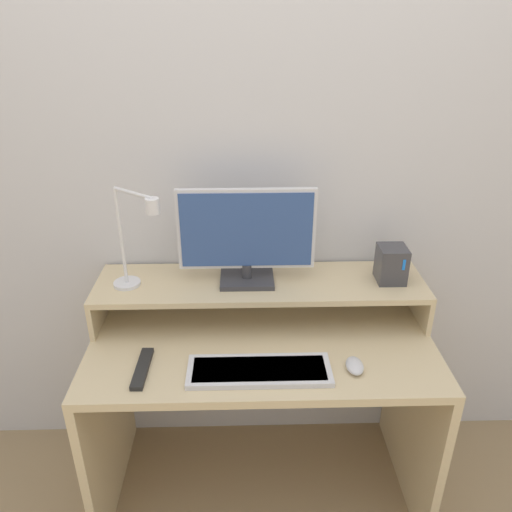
{
  "coord_description": "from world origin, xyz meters",
  "views": [
    {
      "loc": [
        -0.06,
        -1.14,
        1.76
      ],
      "look_at": [
        -0.02,
        0.34,
        1.04
      ],
      "focal_mm": 35.0,
      "sensor_mm": 36.0,
      "label": 1
    }
  ],
  "objects_px": {
    "router_dock": "(391,264)",
    "mouse": "(355,366)",
    "desk_lamp": "(134,243)",
    "keyboard": "(259,370)",
    "remote_control": "(142,368)",
    "monitor": "(247,236)"
  },
  "relations": [
    {
      "from": "router_dock",
      "to": "mouse",
      "type": "bearing_deg",
      "value": -119.71
    },
    {
      "from": "desk_lamp",
      "to": "keyboard",
      "type": "distance_m",
      "value": 0.6
    },
    {
      "from": "keyboard",
      "to": "remote_control",
      "type": "bearing_deg",
      "value": 176.51
    },
    {
      "from": "desk_lamp",
      "to": "router_dock",
      "type": "height_order",
      "value": "desk_lamp"
    },
    {
      "from": "desk_lamp",
      "to": "mouse",
      "type": "height_order",
      "value": "desk_lamp"
    },
    {
      "from": "keyboard",
      "to": "remote_control",
      "type": "xyz_separation_m",
      "value": [
        -0.38,
        0.02,
        -0.0
      ]
    },
    {
      "from": "remote_control",
      "to": "monitor",
      "type": "bearing_deg",
      "value": 42.33
    },
    {
      "from": "remote_control",
      "to": "mouse",
      "type": "bearing_deg",
      "value": -1.26
    },
    {
      "from": "monitor",
      "to": "keyboard",
      "type": "height_order",
      "value": "monitor"
    },
    {
      "from": "mouse",
      "to": "desk_lamp",
      "type": "bearing_deg",
      "value": 159.43
    },
    {
      "from": "monitor",
      "to": "remote_control",
      "type": "bearing_deg",
      "value": -137.67
    },
    {
      "from": "monitor",
      "to": "remote_control",
      "type": "distance_m",
      "value": 0.57
    },
    {
      "from": "mouse",
      "to": "remote_control",
      "type": "bearing_deg",
      "value": 178.74
    },
    {
      "from": "monitor",
      "to": "keyboard",
      "type": "xyz_separation_m",
      "value": [
        0.03,
        -0.34,
        -0.32
      ]
    },
    {
      "from": "router_dock",
      "to": "desk_lamp",
      "type": "bearing_deg",
      "value": -177.01
    },
    {
      "from": "desk_lamp",
      "to": "mouse",
      "type": "distance_m",
      "value": 0.84
    },
    {
      "from": "monitor",
      "to": "router_dock",
      "type": "xyz_separation_m",
      "value": [
        0.53,
        -0.01,
        -0.12
      ]
    },
    {
      "from": "desk_lamp",
      "to": "router_dock",
      "type": "distance_m",
      "value": 0.92
    },
    {
      "from": "monitor",
      "to": "router_dock",
      "type": "height_order",
      "value": "monitor"
    },
    {
      "from": "keyboard",
      "to": "remote_control",
      "type": "distance_m",
      "value": 0.38
    },
    {
      "from": "monitor",
      "to": "desk_lamp",
      "type": "distance_m",
      "value": 0.39
    },
    {
      "from": "router_dock",
      "to": "remote_control",
      "type": "height_order",
      "value": "router_dock"
    }
  ]
}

